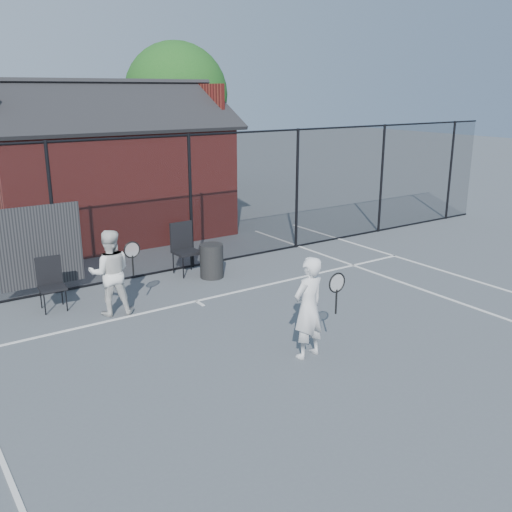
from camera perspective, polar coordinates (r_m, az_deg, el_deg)
ground at (r=8.72m, az=3.61°, el=-10.36°), size 80.00×80.00×0.00m
court_lines at (r=7.85m, az=9.71°, el=-13.79°), size 11.02×18.00×0.01m
fence at (r=12.25m, az=-11.94°, el=4.37°), size 22.04×3.00×3.00m
clubhouse at (r=16.20m, az=-14.87°, el=7.61°), size 6.50×4.36×4.19m
tree_right at (r=23.06m, az=-7.99°, el=15.68°), size 3.97×3.97×5.70m
player_front at (r=8.56m, az=5.28°, el=-5.14°), size 0.73×0.56×1.58m
player_back at (r=10.47m, az=-14.37°, el=-1.61°), size 0.91×0.79×1.55m
chair_left at (r=11.06m, az=-19.72°, el=-2.77°), size 0.49×0.51×0.95m
chair_right at (r=12.50m, az=-6.95°, el=0.62°), size 0.55×0.57×1.11m
waste_bin at (r=12.28m, az=-4.46°, el=-0.49°), size 0.56×0.56×0.74m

